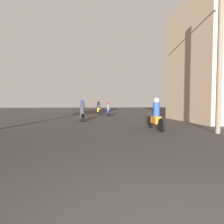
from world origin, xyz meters
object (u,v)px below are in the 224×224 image
at_px(motorcycle_yellow, 99,109).
at_px(building_right_near, 218,63).
at_px(motorcycle_orange, 156,117).
at_px(motorcycle_blue, 108,110).
at_px(utility_pole_near, 220,45).
at_px(motorcycle_black, 82,113).

relative_size(motorcycle_yellow, building_right_near, 0.24).
height_order(motorcycle_orange, building_right_near, building_right_near).
relative_size(motorcycle_blue, utility_pole_near, 0.30).
xyz_separation_m(motorcycle_blue, motorcycle_yellow, (-0.88, 3.12, 0.02)).
xyz_separation_m(motorcycle_blue, utility_pole_near, (3.54, -11.34, 3.15)).
distance_m(motorcycle_orange, motorcycle_blue, 10.05).
bearing_deg(motorcycle_orange, motorcycle_black, 132.51).
relative_size(motorcycle_orange, motorcycle_black, 1.05).
bearing_deg(motorcycle_blue, building_right_near, -34.74).
relative_size(building_right_near, utility_pole_near, 1.19).
distance_m(motorcycle_black, utility_pole_near, 9.18).
height_order(building_right_near, utility_pole_near, building_right_near).
height_order(motorcycle_yellow, utility_pole_near, utility_pole_near).
xyz_separation_m(motorcycle_orange, motorcycle_blue, (-1.32, 9.96, -0.03)).
xyz_separation_m(motorcycle_orange, building_right_near, (6.15, 3.72, 3.64)).
bearing_deg(motorcycle_black, building_right_near, -4.61).
relative_size(motorcycle_orange, utility_pole_near, 0.29).
bearing_deg(motorcycle_black, motorcycle_orange, -50.13).
relative_size(motorcycle_black, motorcycle_blue, 0.92).
bearing_deg(motorcycle_orange, utility_pole_near, -27.62).
height_order(motorcycle_orange, motorcycle_black, motorcycle_black).
distance_m(motorcycle_blue, building_right_near, 10.40).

